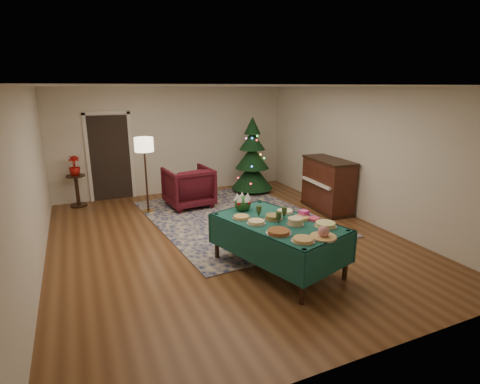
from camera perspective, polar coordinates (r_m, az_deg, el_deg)
name	(u,v)px	position (r m, az deg, el deg)	size (l,w,h in m)	color
room_shell	(225,166)	(6.53, -2.29, 3.92)	(7.00, 7.00, 7.00)	#593319
doorway	(110,155)	(9.59, -19.19, 5.31)	(1.08, 0.04, 2.16)	black
rug	(234,218)	(7.96, -0.88, -3.92)	(3.20, 4.20, 0.02)	#151D52
buffet_table	(278,231)	(5.63, 5.81, -5.97)	(1.67, 2.20, 0.76)	black
platter_0	(303,240)	(4.93, 9.60, -7.19)	(0.31, 0.31, 0.05)	silver
platter_1	(323,233)	(5.08, 12.59, -6.15)	(0.36, 0.36, 0.16)	silver
platter_2	(325,225)	(5.49, 12.87, -4.87)	(0.33, 0.33, 0.06)	silver
platter_3	(279,232)	(5.13, 5.92, -6.08)	(0.35, 0.35, 0.05)	silver
platter_4	(295,222)	(5.47, 8.44, -4.49)	(0.25, 0.25, 0.10)	silver
platter_5	(301,218)	(5.72, 9.32, -3.94)	(0.28, 0.28, 0.04)	silver
platter_6	(256,222)	(5.47, 2.49, -4.62)	(0.28, 0.28, 0.05)	silver
platter_7	(273,217)	(5.65, 5.11, -3.86)	(0.28, 0.28, 0.07)	silver
platter_8	(285,212)	(5.98, 6.87, -2.97)	(0.28, 0.28, 0.04)	silver
platter_9	(241,217)	(5.68, 0.22, -3.86)	(0.28, 0.28, 0.04)	silver
goblet_0	(259,211)	(5.73, 2.88, -2.93)	(0.08, 0.08, 0.18)	#2D471E
goblet_1	(284,212)	(5.70, 6.76, -3.11)	(0.08, 0.08, 0.18)	#2D471E
goblet_2	(279,217)	(5.48, 5.89, -3.85)	(0.08, 0.08, 0.18)	#2D471E
napkin_stack	(314,219)	(5.71, 11.18, -4.04)	(0.15, 0.15, 0.04)	#D23A5B
gift_box	(304,214)	(5.82, 9.70, -3.27)	(0.12, 0.12, 0.10)	#E33F9E
centerpiece	(243,202)	(6.03, 0.41, -1.55)	(0.27, 0.27, 0.31)	#1E4C1E
armchair	(188,185)	(8.68, -7.86, 1.05)	(0.99, 0.92, 1.01)	#460F18
floor_lamp	(144,149)	(8.28, -14.39, 6.34)	(0.40, 0.40, 1.66)	#A57F3F
side_table	(77,191)	(9.43, -23.55, 0.12)	(0.41, 0.41, 0.74)	black
potted_plant	(75,170)	(9.32, -23.88, 3.11)	(0.25, 0.44, 0.25)	#A8120C
christmas_tree	(252,159)	(9.76, 1.86, 5.08)	(1.16, 1.16, 1.97)	black
piano	(328,185)	(8.55, 13.20, 0.98)	(0.73, 1.39, 1.17)	black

